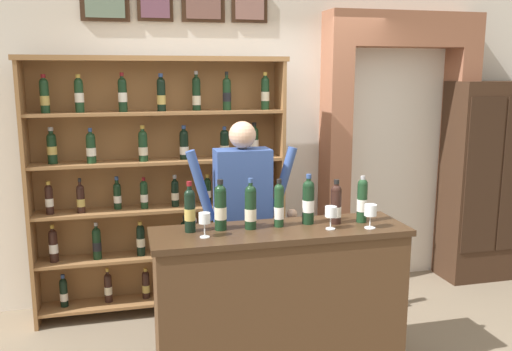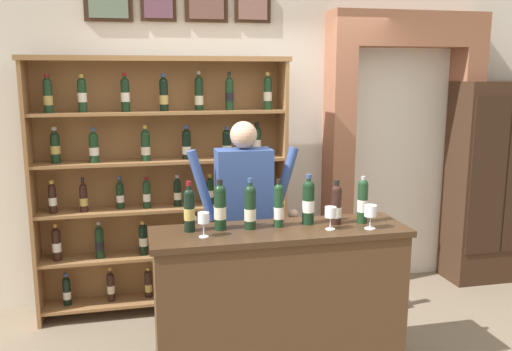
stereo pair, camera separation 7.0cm
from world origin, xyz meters
The scene contains 16 objects.
back_wall centered at (0.00, 1.61, 1.55)m, with size 12.00×0.19×3.10m.
wine_shelf centered at (-0.73, 1.25, 1.15)m, with size 2.12×0.30×2.16m.
archway_doorway centered at (1.52, 1.47, 1.44)m, with size 1.49×0.45×2.57m.
side_cabinet centered at (2.44, 1.28, 0.98)m, with size 0.82×0.41×1.95m.
tasting_counter centered at (-0.05, 0.00, 0.52)m, with size 1.67×0.50×1.04m.
shopkeeper centered at (-0.17, 0.59, 1.04)m, with size 0.85×0.22×1.69m.
tasting_bottle_rosso centered at (-0.62, 0.07, 1.19)m, with size 0.07×0.07×0.33m.
tasting_bottle_bianco centered at (-0.43, 0.07, 1.19)m, with size 0.08×0.08×0.33m.
tasting_bottle_super_tuscan centered at (-0.24, 0.05, 1.18)m, with size 0.08×0.08×0.33m.
tasting_bottle_grappa centered at (-0.05, 0.05, 1.18)m, with size 0.07×0.07×0.32m.
tasting_bottle_vin_santo centered at (0.16, 0.07, 1.19)m, with size 0.08×0.08×0.34m.
tasting_bottle_chianti centered at (0.34, 0.03, 1.17)m, with size 0.07×0.07×0.30m.
tasting_bottle_prosecco centered at (0.53, 0.02, 1.19)m, with size 0.07×0.07×0.32m.
wine_glass_center centered at (0.52, -0.13, 1.15)m, with size 0.08×0.08×0.16m.
wine_glass_spare centered at (0.26, -0.09, 1.15)m, with size 0.08×0.08×0.15m.
wine_glass_right centered at (-0.55, -0.07, 1.15)m, with size 0.07×0.07×0.15m.
Camera 2 is at (-0.94, -3.22, 2.03)m, focal length 37.67 mm.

